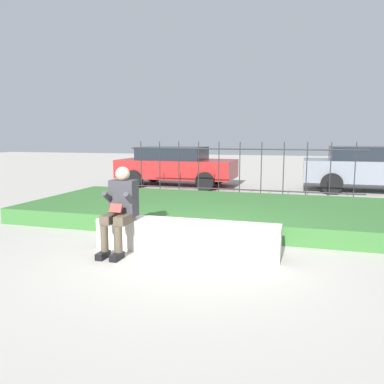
{
  "coord_description": "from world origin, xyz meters",
  "views": [
    {
      "loc": [
        1.53,
        -5.16,
        1.7
      ],
      "look_at": [
        -0.49,
        1.79,
        0.63
      ],
      "focal_mm": 35.0,
      "sensor_mm": 36.0,
      "label": 1
    }
  ],
  "objects_px": {
    "person_seated_reader": "(121,206)",
    "car_parked_right": "(375,168)",
    "stone_bench": "(186,238)",
    "car_parked_left": "(176,165)"
  },
  "relations": [
    {
      "from": "stone_bench",
      "to": "car_parked_left",
      "type": "bearing_deg",
      "value": 109.73
    },
    {
      "from": "person_seated_reader",
      "to": "car_parked_right",
      "type": "relative_size",
      "value": 0.29
    },
    {
      "from": "stone_bench",
      "to": "person_seated_reader",
      "type": "height_order",
      "value": "person_seated_reader"
    },
    {
      "from": "person_seated_reader",
      "to": "car_parked_right",
      "type": "height_order",
      "value": "car_parked_right"
    },
    {
      "from": "stone_bench",
      "to": "car_parked_right",
      "type": "relative_size",
      "value": 0.64
    },
    {
      "from": "person_seated_reader",
      "to": "car_parked_left",
      "type": "distance_m",
      "value": 7.58
    },
    {
      "from": "person_seated_reader",
      "to": "car_parked_left",
      "type": "height_order",
      "value": "car_parked_left"
    },
    {
      "from": "stone_bench",
      "to": "car_parked_right",
      "type": "height_order",
      "value": "car_parked_right"
    },
    {
      "from": "stone_bench",
      "to": "car_parked_left",
      "type": "xyz_separation_m",
      "value": [
        -2.56,
        7.13,
        0.52
      ]
    },
    {
      "from": "person_seated_reader",
      "to": "car_parked_right",
      "type": "bearing_deg",
      "value": 58.61
    }
  ]
}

